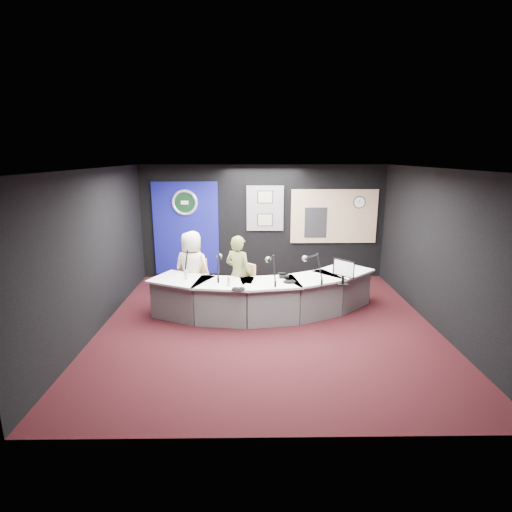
{
  "coord_description": "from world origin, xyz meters",
  "views": [
    {
      "loc": [
        -0.3,
        -6.76,
        3.02
      ],
      "look_at": [
        -0.2,
        0.8,
        1.1
      ],
      "focal_mm": 28.0,
      "sensor_mm": 36.0,
      "label": 1
    }
  ],
  "objects_px": {
    "person_man": "(192,269)",
    "person_woman": "(238,274)",
    "broadcast_desk": "(264,295)",
    "armchair_left": "(193,281)",
    "armchair_right": "(239,286)"
  },
  "relations": [
    {
      "from": "person_man",
      "to": "armchair_right",
      "type": "bearing_deg",
      "value": 176.97
    },
    {
      "from": "broadcast_desk",
      "to": "armchair_right",
      "type": "xyz_separation_m",
      "value": [
        -0.49,
        0.11,
        0.16
      ]
    },
    {
      "from": "person_man",
      "to": "broadcast_desk",
      "type": "bearing_deg",
      "value": 179.12
    },
    {
      "from": "armchair_right",
      "to": "person_woman",
      "type": "bearing_deg",
      "value": 0.0
    },
    {
      "from": "armchair_right",
      "to": "person_man",
      "type": "height_order",
      "value": "person_man"
    },
    {
      "from": "person_man",
      "to": "armchair_left",
      "type": "bearing_deg",
      "value": -0.0
    },
    {
      "from": "armchair_right",
      "to": "person_man",
      "type": "distance_m",
      "value": 1.02
    },
    {
      "from": "person_man",
      "to": "person_woman",
      "type": "relative_size",
      "value": 1.02
    },
    {
      "from": "person_woman",
      "to": "armchair_right",
      "type": "bearing_deg",
      "value": -0.0
    },
    {
      "from": "person_man",
      "to": "person_woman",
      "type": "bearing_deg",
      "value": 176.97
    },
    {
      "from": "person_man",
      "to": "person_woman",
      "type": "height_order",
      "value": "person_man"
    },
    {
      "from": "armchair_right",
      "to": "person_woman",
      "type": "height_order",
      "value": "person_woman"
    },
    {
      "from": "broadcast_desk",
      "to": "armchair_left",
      "type": "distance_m",
      "value": 1.5
    },
    {
      "from": "armchair_left",
      "to": "person_woman",
      "type": "xyz_separation_m",
      "value": [
        0.94,
        -0.32,
        0.24
      ]
    },
    {
      "from": "person_man",
      "to": "person_woman",
      "type": "xyz_separation_m",
      "value": [
        0.94,
        -0.32,
        -0.01
      ]
    }
  ]
}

